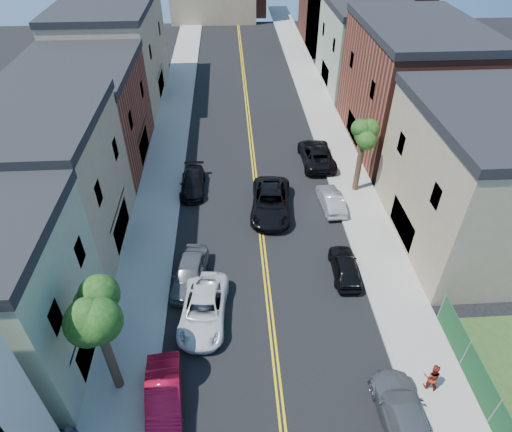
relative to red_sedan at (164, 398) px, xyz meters
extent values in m
cube|color=gray|center=(-2.40, 27.22, -0.69)|extent=(3.20, 100.00, 0.15)
cube|color=gray|center=(13.40, 27.22, -0.69)|extent=(3.20, 100.00, 0.15)
cube|color=gray|center=(-0.65, 27.22, -0.69)|extent=(0.30, 100.00, 0.15)
cube|color=gray|center=(11.65, 27.22, -0.69)|extent=(0.30, 100.00, 0.15)
cube|color=#998466|center=(-8.50, 12.22, 3.74)|extent=(9.00, 10.00, 9.00)
cube|color=brown|center=(-8.50, 23.22, 3.24)|extent=(9.00, 12.00, 8.00)
cube|color=#998466|center=(-8.50, 37.22, 3.99)|extent=(9.00, 16.00, 9.50)
cube|color=#998466|center=(19.50, 11.22, 3.74)|extent=(9.00, 12.00, 9.00)
cube|color=brown|center=(19.50, 25.22, 4.24)|extent=(9.00, 14.00, 10.00)
cube|color=gray|center=(19.50, 39.22, 3.49)|extent=(9.00, 12.00, 8.50)
cylinder|color=#362A1B|center=(-2.40, 1.22, 1.37)|extent=(0.44, 0.44, 3.96)
sphere|color=black|center=(-2.40, 1.22, 5.69)|extent=(5.20, 5.20, 5.20)
sphere|color=black|center=(-1.88, 0.83, 6.73)|extent=(3.90, 3.90, 3.90)
sphere|color=black|center=(-2.92, 1.74, 5.17)|extent=(3.64, 3.64, 3.64)
cylinder|color=#362A1B|center=(13.40, 17.22, 1.15)|extent=(0.44, 0.44, 3.52)
sphere|color=black|center=(13.40, 17.22, 4.89)|extent=(4.40, 4.40, 4.40)
sphere|color=black|center=(13.84, 16.89, 5.77)|extent=(3.30, 3.30, 3.30)
sphere|color=black|center=(12.96, 17.66, 4.45)|extent=(3.08, 3.08, 3.08)
imported|color=#B10B28|center=(0.00, 0.00, 0.00)|extent=(2.08, 4.78, 1.53)
imported|color=silver|center=(1.70, 5.21, -0.01)|extent=(2.98, 5.62, 1.50)
imported|color=#525559|center=(0.78, 8.05, 0.03)|extent=(2.48, 4.86, 1.58)
imported|color=black|center=(0.42, 18.11, -0.10)|extent=(1.95, 4.61, 1.33)
imported|color=#515558|center=(11.00, -1.56, -0.01)|extent=(2.16, 5.19, 1.50)
imported|color=black|center=(10.48, 8.10, -0.08)|extent=(1.75, 4.07, 1.37)
imported|color=#ACAEB4|center=(11.00, 15.14, -0.10)|extent=(1.67, 4.14, 1.34)
imported|color=black|center=(11.00, 21.68, 0.03)|extent=(2.77, 5.79, 1.59)
imported|color=black|center=(6.38, 14.94, 0.09)|extent=(3.48, 6.40, 1.70)
imported|color=maroon|center=(12.89, 0.16, 0.24)|extent=(1.01, 0.91, 1.70)
camera|label=1|loc=(3.66, -10.80, 19.43)|focal=30.42mm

